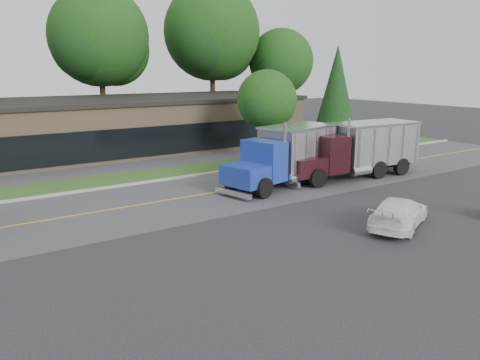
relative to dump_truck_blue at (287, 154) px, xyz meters
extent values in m
plane|color=#39393F|center=(-6.55, -8.43, -1.80)|extent=(140.00, 140.00, 0.00)
cube|color=#5E5E63|center=(-6.55, 0.57, -1.80)|extent=(60.00, 8.00, 0.02)
cube|color=gold|center=(-6.55, 0.57, -1.80)|extent=(60.00, 0.12, 0.01)
cube|color=#9E9E99|center=(-6.55, 4.77, -1.80)|extent=(60.00, 0.30, 0.12)
cube|color=#2E4C1A|center=(-6.55, 6.57, -1.80)|extent=(60.00, 3.40, 0.03)
cube|color=#5E5E63|center=(-6.55, 11.57, -1.80)|extent=(60.00, 7.00, 0.02)
cube|color=#957C5B|center=(-4.55, 17.57, 0.20)|extent=(32.00, 12.00, 4.00)
cylinder|color=#382619|center=(-2.55, 25.57, 0.81)|extent=(0.56, 0.56, 5.22)
sphere|color=#193C10|center=(-2.55, 25.57, 7.89)|extent=(9.55, 9.55, 9.55)
sphere|color=#193C10|center=(-0.76, 26.77, 6.70)|extent=(7.16, 7.16, 7.16)
sphere|color=black|center=(-4.04, 24.68, 7.00)|extent=(6.56, 6.56, 6.56)
cylinder|color=#382619|center=(9.45, 24.57, 1.04)|extent=(0.56, 0.56, 5.68)
sphere|color=#193C10|center=(9.45, 24.57, 8.75)|extent=(10.39, 10.39, 10.39)
sphere|color=#193C10|center=(11.40, 25.87, 7.45)|extent=(7.79, 7.79, 7.79)
sphere|color=black|center=(7.83, 23.60, 7.78)|extent=(7.14, 7.14, 7.14)
cylinder|color=#382619|center=(17.45, 22.57, 0.22)|extent=(0.56, 0.56, 4.05)
sphere|color=#193C10|center=(17.45, 22.57, 5.71)|extent=(7.40, 7.40, 7.40)
sphere|color=#193C10|center=(18.84, 23.50, 4.78)|extent=(5.55, 5.55, 5.55)
sphere|color=black|center=(16.30, 21.88, 5.02)|extent=(5.09, 5.09, 5.09)
cylinder|color=#382619|center=(13.45, 9.57, -1.30)|extent=(0.44, 0.44, 1.00)
cone|color=black|center=(13.45, 9.57, 3.02)|extent=(3.86, 3.86, 7.89)
cylinder|color=#382619|center=(3.45, 6.57, -0.60)|extent=(0.56, 0.56, 2.40)
sphere|color=#193C10|center=(3.45, 6.57, 2.66)|extent=(4.39, 4.39, 4.39)
sphere|color=#193C10|center=(4.28, 7.12, 2.11)|extent=(3.29, 3.29, 3.29)
sphere|color=black|center=(2.77, 6.16, 2.24)|extent=(3.02, 3.02, 3.02)
cube|color=black|center=(-0.22, -0.05, -1.23)|extent=(7.67, 2.72, 0.28)
cube|color=#1D38A0|center=(-3.45, -0.81, -0.68)|extent=(2.30, 2.66, 1.10)
cube|color=#1D38A0|center=(-2.00, -0.47, -0.08)|extent=(1.84, 2.64, 2.20)
cube|color=black|center=(-2.56, -0.60, 0.32)|extent=(0.54, 2.06, 0.90)
cube|color=silver|center=(1.08, 0.25, 0.22)|extent=(5.02, 3.48, 2.50)
cube|color=silver|center=(1.08, 0.25, 1.52)|extent=(5.20, 3.66, 0.12)
cylinder|color=black|center=(-3.55, 0.35, -1.23)|extent=(1.15, 0.59, 1.10)
cylinder|color=black|center=(-3.03, -1.89, -1.23)|extent=(1.15, 0.59, 1.10)
cylinder|color=black|center=(1.14, 1.45, -1.23)|extent=(1.15, 0.59, 1.10)
cylinder|color=black|center=(1.66, -0.79, -1.23)|extent=(1.15, 0.59, 1.10)
cube|color=black|center=(4.74, -0.93, -1.23)|extent=(9.13, 1.76, 0.28)
cube|color=black|center=(0.81, -0.60, -0.68)|extent=(2.36, 2.47, 1.10)
cube|color=black|center=(2.58, -0.75, -0.08)|extent=(1.78, 2.52, 2.20)
cube|color=black|center=(1.89, -0.69, 0.32)|extent=(0.24, 2.10, 0.90)
cube|color=silver|center=(6.32, -1.06, 0.22)|extent=(5.62, 2.95, 2.50)
cube|color=silver|center=(6.32, -1.06, 1.52)|extent=(5.78, 3.11, 0.12)
cylinder|color=black|center=(1.10, 0.53, -1.23)|extent=(1.13, 0.44, 1.10)
cylinder|color=black|center=(0.91, -1.76, -1.23)|extent=(1.13, 0.44, 1.10)
cylinder|color=black|center=(6.81, 0.05, -1.23)|extent=(1.13, 0.44, 1.10)
cylinder|color=black|center=(6.61, -2.24, -1.23)|extent=(1.13, 0.44, 1.10)
imported|color=white|center=(-0.90, -8.76, -1.16)|extent=(4.77, 3.49, 1.28)
camera|label=1|loc=(-17.29, -20.99, 4.87)|focal=35.00mm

